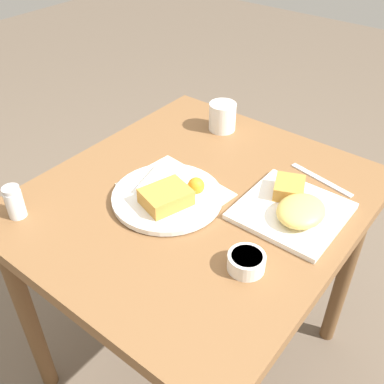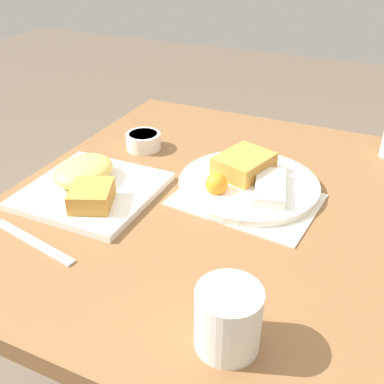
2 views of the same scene
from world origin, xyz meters
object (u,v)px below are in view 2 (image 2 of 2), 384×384
(plate_square_near, at_px, (89,183))
(plate_oval_far, at_px, (247,180))
(sauce_ramekin, at_px, (144,141))
(butter_knife, at_px, (33,242))
(coffee_mug, at_px, (228,318))

(plate_square_near, xyz_separation_m, plate_oval_far, (-0.15, 0.28, -0.00))
(sauce_ramekin, relative_size, butter_knife, 0.42)
(plate_oval_far, height_order, sauce_ramekin, plate_oval_far)
(plate_square_near, xyz_separation_m, coffee_mug, (0.23, 0.38, 0.02))
(plate_oval_far, distance_m, coffee_mug, 0.40)
(sauce_ramekin, xyz_separation_m, butter_knife, (0.39, 0.01, -0.02))
(plate_square_near, bearing_deg, sauce_ramekin, -179.03)
(plate_oval_far, distance_m, sauce_ramekin, 0.29)
(sauce_ramekin, xyz_separation_m, coffee_mug, (0.45, 0.38, 0.02))
(plate_square_near, relative_size, butter_knife, 1.26)
(sauce_ramekin, bearing_deg, butter_knife, 1.81)
(plate_square_near, distance_m, plate_oval_far, 0.31)
(plate_square_near, bearing_deg, butter_knife, 2.90)
(plate_oval_far, relative_size, butter_knife, 1.46)
(plate_square_near, height_order, butter_knife, plate_square_near)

